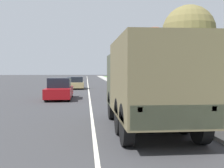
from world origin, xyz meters
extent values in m
plane|color=#38383A|center=(0.00, 40.00, 0.00)|extent=(180.00, 180.00, 0.00)
cube|color=silver|center=(0.00, 40.00, 0.00)|extent=(0.12, 120.00, 0.00)
cube|color=#ADAAA3|center=(4.50, 40.00, 0.06)|extent=(1.80, 120.00, 0.12)
cube|color=#56843D|center=(8.90, 40.00, 0.01)|extent=(7.00, 120.00, 0.02)
cube|color=#474C38|center=(1.93, 11.91, 1.69)|extent=(2.43, 1.82, 2.13)
cube|color=brown|center=(1.93, 8.65, 1.86)|extent=(2.43, 4.68, 2.48)
cube|color=#474C38|center=(1.93, 6.36, 0.97)|extent=(2.31, 0.10, 0.60)
cube|color=red|center=(1.02, 6.34, 1.17)|extent=(0.12, 0.06, 0.12)
cube|color=red|center=(2.84, 6.34, 1.17)|extent=(0.12, 0.06, 0.12)
cylinder|color=black|center=(0.87, 11.82, 0.59)|extent=(0.30, 1.19, 1.19)
cylinder|color=black|center=(2.99, 11.82, 0.59)|extent=(0.30, 1.19, 1.19)
cylinder|color=black|center=(0.87, 7.48, 0.59)|extent=(0.30, 1.19, 1.19)
cylinder|color=black|center=(2.99, 7.48, 0.59)|extent=(0.30, 1.19, 1.19)
cylinder|color=black|center=(0.87, 8.89, 0.59)|extent=(0.30, 1.19, 1.19)
cylinder|color=black|center=(2.99, 8.89, 0.59)|extent=(0.30, 1.19, 1.19)
cube|color=maroon|center=(-2.18, 20.44, 0.51)|extent=(1.77, 4.45, 0.68)
cube|color=black|center=(-2.18, 20.52, 1.20)|extent=(1.56, 2.00, 0.70)
cylinder|color=black|center=(-2.97, 21.86, 0.32)|extent=(0.20, 0.64, 0.64)
cylinder|color=black|center=(-1.40, 21.86, 0.32)|extent=(0.20, 0.64, 0.64)
cylinder|color=black|center=(-2.97, 19.01, 0.32)|extent=(0.20, 0.64, 0.64)
cylinder|color=black|center=(-1.40, 19.01, 0.32)|extent=(0.20, 0.64, 0.64)
cube|color=tan|center=(-1.47, 31.86, 0.46)|extent=(1.91, 3.94, 0.57)
cube|color=black|center=(-1.47, 31.94, 1.05)|extent=(1.68, 1.77, 0.61)
cylinder|color=black|center=(-2.33, 33.12, 0.32)|extent=(0.20, 0.64, 0.64)
cylinder|color=black|center=(-0.61, 33.12, 0.32)|extent=(0.20, 0.64, 0.64)
cylinder|color=black|center=(-2.33, 30.60, 0.32)|extent=(0.20, 0.64, 0.64)
cylinder|color=black|center=(-0.61, 30.60, 0.32)|extent=(0.20, 0.64, 0.64)
cylinder|color=#4C3D2D|center=(7.99, 21.91, 2.04)|extent=(0.25, 0.25, 4.04)
sphere|color=olive|center=(7.99, 21.91, 5.22)|extent=(4.23, 4.23, 4.23)
cylinder|color=#4C3D2D|center=(7.72, 32.20, 1.97)|extent=(0.27, 0.27, 3.90)
sphere|color=brown|center=(7.72, 32.20, 5.07)|extent=(4.17, 4.17, 4.17)
camera|label=1|loc=(-0.24, -0.16, 2.10)|focal=45.00mm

